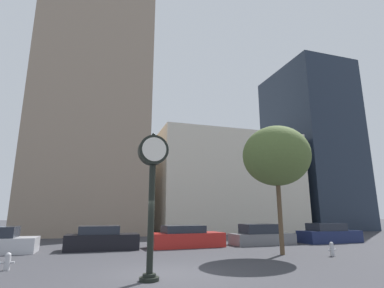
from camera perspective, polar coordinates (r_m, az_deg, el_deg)
name	(u,v)px	position (r m, az deg, el deg)	size (l,w,h in m)	color
ground_plane	(163,274)	(11.49, -5.62, -23.50)	(200.00, 200.00, 0.00)	#38383D
building_tall_tower	(95,92)	(37.77, -18.08, 9.47)	(11.80, 12.00, 32.33)	gray
building_storefront_row	(221,184)	(38.28, 5.56, -7.64)	(16.85, 12.00, 11.37)	beige
building_glass_modern	(310,147)	(46.45, 21.55, -0.55)	(8.82, 12.00, 22.88)	#1E2838
street_clock	(152,175)	(10.37, -7.57, -5.93)	(1.02, 0.64, 4.85)	black
car_black	(102,239)	(19.29, -16.81, -17.02)	(4.19, 1.91, 1.37)	black
car_red	(186,238)	(20.01, -1.17, -17.42)	(4.75, 2.14, 1.34)	red
car_grey	(261,236)	(22.15, 13.03, -16.69)	(4.39, 1.85, 1.38)	slate
car_navy	(329,234)	(25.13, 24.62, -15.37)	(4.69, 1.88, 1.39)	#19234C
fire_hydrant_near	(332,249)	(17.47, 25.10, -17.63)	(0.47, 0.20, 0.69)	#B7B7BC
fire_hydrant_far	(8,261)	(14.00, -31.70, -18.47)	(0.48, 0.21, 0.64)	#B7B7BC
bare_tree	(276,156)	(17.35, 15.75, -2.21)	(3.71, 3.71, 6.90)	brown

